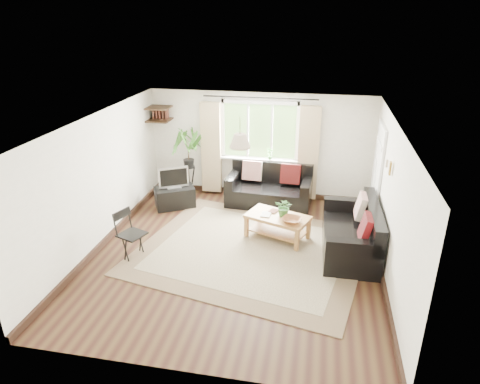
% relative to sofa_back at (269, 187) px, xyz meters
% --- Properties ---
extents(floor, '(5.50, 5.50, 0.00)m').
position_rel_sofa_back_xyz_m(floor, '(-0.31, -2.23, -0.43)').
color(floor, black).
rests_on(floor, ground).
extents(ceiling, '(5.50, 5.50, 0.00)m').
position_rel_sofa_back_xyz_m(ceiling, '(-0.31, -2.23, 1.97)').
color(ceiling, white).
rests_on(ceiling, floor).
extents(wall_back, '(5.00, 0.02, 2.40)m').
position_rel_sofa_back_xyz_m(wall_back, '(-0.31, 0.52, 0.77)').
color(wall_back, white).
rests_on(wall_back, floor).
extents(wall_front, '(5.00, 0.02, 2.40)m').
position_rel_sofa_back_xyz_m(wall_front, '(-0.31, -4.98, 0.77)').
color(wall_front, white).
rests_on(wall_front, floor).
extents(wall_left, '(0.02, 5.50, 2.40)m').
position_rel_sofa_back_xyz_m(wall_left, '(-2.81, -2.23, 0.77)').
color(wall_left, white).
rests_on(wall_left, floor).
extents(wall_right, '(0.02, 5.50, 2.40)m').
position_rel_sofa_back_xyz_m(wall_right, '(2.19, -2.23, 0.77)').
color(wall_right, white).
rests_on(wall_right, floor).
extents(rug, '(4.48, 4.05, 0.02)m').
position_rel_sofa_back_xyz_m(rug, '(-0.07, -2.04, -0.42)').
color(rug, beige).
rests_on(rug, floor).
extents(window, '(2.50, 0.16, 2.16)m').
position_rel_sofa_back_xyz_m(window, '(-0.31, 0.48, 1.12)').
color(window, white).
rests_on(window, wall_back).
extents(door, '(0.06, 0.96, 2.06)m').
position_rel_sofa_back_xyz_m(door, '(2.16, -0.53, 0.57)').
color(door, silver).
rests_on(door, wall_right).
extents(corner_shelf, '(0.50, 0.50, 0.34)m').
position_rel_sofa_back_xyz_m(corner_shelf, '(-2.56, 0.27, 1.46)').
color(corner_shelf, black).
rests_on(corner_shelf, wall_back).
extents(pendant_lamp, '(0.36, 0.36, 0.54)m').
position_rel_sofa_back_xyz_m(pendant_lamp, '(-0.31, -1.83, 1.62)').
color(pendant_lamp, beige).
rests_on(pendant_lamp, ceiling).
extents(wall_sconce, '(0.12, 0.12, 0.28)m').
position_rel_sofa_back_xyz_m(wall_sconce, '(2.12, -1.93, 1.31)').
color(wall_sconce, beige).
rests_on(wall_sconce, wall_right).
extents(sofa_back, '(1.88, 1.02, 0.86)m').
position_rel_sofa_back_xyz_m(sofa_back, '(0.00, 0.00, 0.00)').
color(sofa_back, black).
rests_on(sofa_back, floor).
extents(sofa_right, '(1.87, 0.96, 0.87)m').
position_rel_sofa_back_xyz_m(sofa_right, '(1.67, -1.73, 0.00)').
color(sofa_right, black).
rests_on(sofa_right, floor).
extents(coffee_table, '(1.30, 0.99, 0.47)m').
position_rel_sofa_back_xyz_m(coffee_table, '(0.35, -1.48, -0.20)').
color(coffee_table, brown).
rests_on(coffee_table, floor).
extents(table_plant, '(0.39, 0.36, 0.36)m').
position_rel_sofa_back_xyz_m(table_plant, '(0.47, -1.47, 0.22)').
color(table_plant, '#356D2B').
rests_on(table_plant, coffee_table).
extents(bowl, '(0.43, 0.43, 0.09)m').
position_rel_sofa_back_xyz_m(bowl, '(0.63, -1.69, 0.08)').
color(bowl, brown).
rests_on(bowl, coffee_table).
extents(book_a, '(0.19, 0.25, 0.02)m').
position_rel_sofa_back_xyz_m(book_a, '(0.04, -1.48, 0.05)').
color(book_a, white).
rests_on(book_a, coffee_table).
extents(book_b, '(0.22, 0.25, 0.02)m').
position_rel_sofa_back_xyz_m(book_b, '(0.18, -1.28, 0.05)').
color(book_b, '#542D21').
rests_on(book_b, coffee_table).
extents(tv_stand, '(0.97, 0.83, 0.45)m').
position_rel_sofa_back_xyz_m(tv_stand, '(-2.03, -0.50, -0.20)').
color(tv_stand, black).
rests_on(tv_stand, floor).
extents(tv, '(0.67, 0.51, 0.50)m').
position_rel_sofa_back_xyz_m(tv, '(-2.03, -0.50, 0.27)').
color(tv, '#A5A5AA').
rests_on(tv, tv_stand).
extents(palm_stand, '(0.71, 0.71, 1.59)m').
position_rel_sofa_back_xyz_m(palm_stand, '(-1.87, 0.15, 0.36)').
color(palm_stand, black).
rests_on(palm_stand, floor).
extents(folding_chair, '(0.57, 0.57, 0.86)m').
position_rel_sofa_back_xyz_m(folding_chair, '(-2.06, -2.63, -0.00)').
color(folding_chair, black).
rests_on(folding_chair, floor).
extents(sill_plant, '(0.14, 0.10, 0.27)m').
position_rel_sofa_back_xyz_m(sill_plant, '(-0.06, 0.40, 0.63)').
color(sill_plant, '#2D6023').
rests_on(sill_plant, window).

